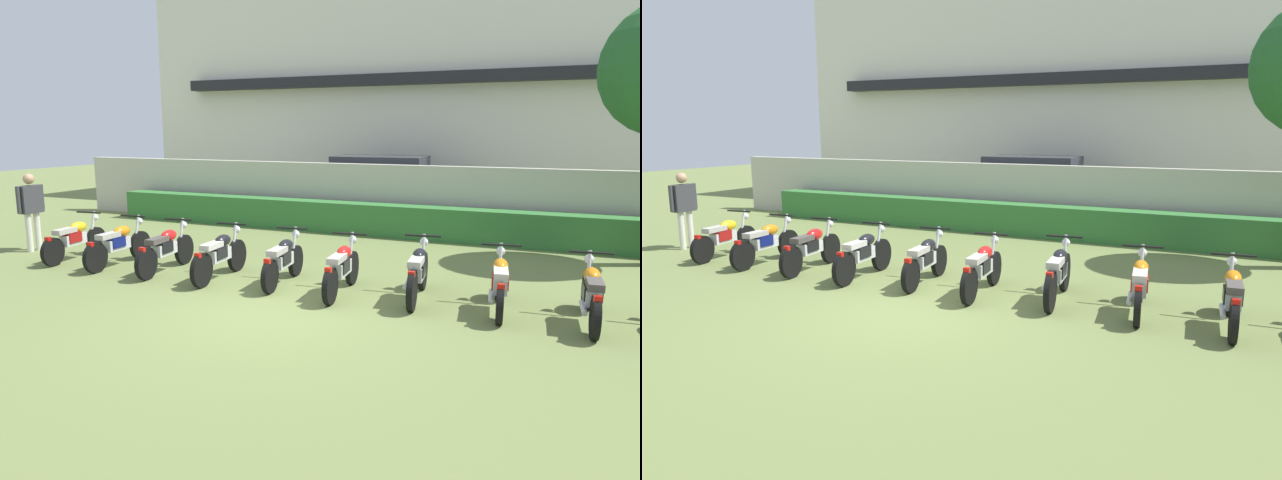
{
  "view_description": "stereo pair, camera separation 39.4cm",
  "coord_description": "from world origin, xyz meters",
  "views": [
    {
      "loc": [
        4.0,
        -7.17,
        2.7
      ],
      "look_at": [
        0.0,
        1.79,
        0.79
      ],
      "focal_mm": 32.25,
      "sensor_mm": 36.0,
      "label": 1
    },
    {
      "loc": [
        4.36,
        -7.0,
        2.7
      ],
      "look_at": [
        0.0,
        1.79,
        0.79
      ],
      "focal_mm": 32.25,
      "sensor_mm": 36.0,
      "label": 2
    }
  ],
  "objects": [
    {
      "name": "compound_wall",
      "position": [
        0.0,
        7.46,
        0.89
      ],
      "size": [
        21.4,
        0.3,
        1.77
      ],
      "primitive_type": "cube",
      "color": "#BCB7A8",
      "rests_on": "ground"
    },
    {
      "name": "motorcycle_in_row_7",
      "position": [
        3.08,
        1.48,
        0.44
      ],
      "size": [
        0.6,
        1.81,
        0.95
      ],
      "rotation": [
        0.0,
        0.0,
        1.7
      ],
      "color": "black",
      "rests_on": "ground"
    },
    {
      "name": "inspector_person",
      "position": [
        -7.0,
        1.74,
        1.03
      ],
      "size": [
        0.23,
        0.69,
        1.73
      ],
      "color": "silver",
      "rests_on": "ground"
    },
    {
      "name": "motorcycle_in_row_3",
      "position": [
        -1.82,
        1.38,
        0.45
      ],
      "size": [
        0.6,
        1.89,
        0.96
      ],
      "rotation": [
        0.0,
        0.0,
        1.64
      ],
      "color": "black",
      "rests_on": "ground"
    },
    {
      "name": "hedge_row",
      "position": [
        0.0,
        6.76,
        0.4
      ],
      "size": [
        17.12,
        0.7,
        0.8
      ],
      "primitive_type": "cube",
      "color": "#337033",
      "rests_on": "ground"
    },
    {
      "name": "motorcycle_in_row_6",
      "position": [
        1.81,
        1.57,
        0.46
      ],
      "size": [
        0.6,
        1.91,
        0.98
      ],
      "rotation": [
        0.0,
        0.0,
        1.69
      ],
      "color": "black",
      "rests_on": "ground"
    },
    {
      "name": "motorcycle_in_row_5",
      "position": [
        0.57,
        1.38,
        0.44
      ],
      "size": [
        0.6,
        1.86,
        0.95
      ],
      "rotation": [
        0.0,
        0.0,
        1.66
      ],
      "color": "black",
      "rests_on": "ground"
    },
    {
      "name": "ground",
      "position": [
        0.0,
        0.0,
        0.0
      ],
      "size": [
        60.0,
        60.0,
        0.0
      ],
      "primitive_type": "plane",
      "color": "olive"
    },
    {
      "name": "motorcycle_in_row_4",
      "position": [
        -0.59,
        1.53,
        0.44
      ],
      "size": [
        0.6,
        1.8,
        0.95
      ],
      "rotation": [
        0.0,
        0.0,
        1.67
      ],
      "color": "black",
      "rests_on": "ground"
    },
    {
      "name": "building",
      "position": [
        0.0,
        14.57,
        4.03
      ],
      "size": [
        22.53,
        6.5,
        8.07
      ],
      "color": "silver",
      "rests_on": "ground"
    },
    {
      "name": "parked_car",
      "position": [
        -1.3,
        9.52,
        0.94
      ],
      "size": [
        4.58,
        2.24,
        1.89
      ],
      "rotation": [
        0.0,
        0.0,
        0.05
      ],
      "color": "black",
      "rests_on": "ground"
    },
    {
      "name": "motorcycle_in_row_2",
      "position": [
        -3.07,
        1.41,
        0.45
      ],
      "size": [
        0.6,
        1.92,
        0.96
      ],
      "rotation": [
        0.0,
        0.0,
        1.69
      ],
      "color": "black",
      "rests_on": "ground"
    },
    {
      "name": "motorcycle_in_row_8",
      "position": [
        4.31,
        1.39,
        0.44
      ],
      "size": [
        0.6,
        1.86,
        0.95
      ],
      "rotation": [
        0.0,
        0.0,
        1.65
      ],
      "color": "black",
      "rests_on": "ground"
    },
    {
      "name": "motorcycle_in_row_0",
      "position": [
        -5.49,
        1.49,
        0.44
      ],
      "size": [
        0.6,
        1.88,
        0.95
      ],
      "rotation": [
        0.0,
        0.0,
        1.69
      ],
      "color": "black",
      "rests_on": "ground"
    },
    {
      "name": "motorcycle_in_row_1",
      "position": [
        -4.26,
        1.43,
        0.44
      ],
      "size": [
        0.6,
        1.91,
        0.95
      ],
      "rotation": [
        0.0,
        0.0,
        1.63
      ],
      "color": "black",
      "rests_on": "ground"
    }
  ]
}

